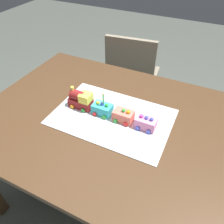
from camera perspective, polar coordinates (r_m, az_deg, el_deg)
ground_plane at (r=1.73m, az=0.20°, el=-20.17°), size 8.00×8.00×0.00m
dining_table at (r=1.21m, az=0.27°, el=-5.55°), size 1.40×1.00×0.74m
chair at (r=1.98m, az=5.20°, el=9.17°), size 0.44×0.44×0.86m
cake_board at (r=1.15m, az=0.00°, el=-1.21°), size 0.60×0.40×0.00m
cake_locomotive at (r=1.19m, az=-8.04°, el=3.18°), size 0.14×0.08×0.12m
cake_car_tanker_turquoise at (r=1.14m, az=-2.49°, el=0.79°), size 0.10×0.08×0.07m
cake_car_gondola_coral at (r=1.11m, az=2.96°, el=-0.96°), size 0.10×0.08×0.07m
cake_car_flatbed_bubblegum at (r=1.08m, az=8.69°, el=-2.74°), size 0.10×0.08×0.07m
birthday_candle at (r=1.10m, az=-2.27°, el=3.64°), size 0.01×0.01×0.06m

